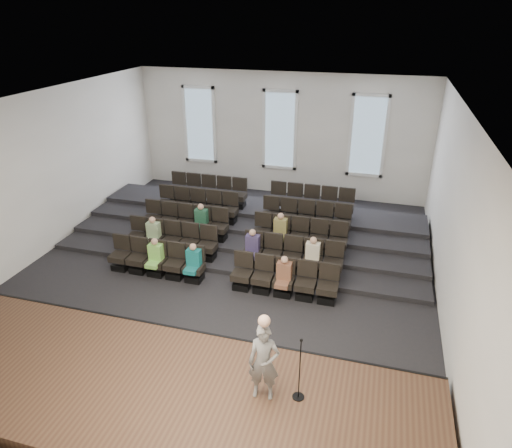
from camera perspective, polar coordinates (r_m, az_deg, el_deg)
The scene contains 14 objects.
ground at distance 13.76m, azimuth -3.90°, elevation -6.19°, with size 14.00×14.00×0.00m, color black.
ceiling at distance 11.94m, azimuth -4.63°, elevation 14.78°, with size 12.00×14.00×0.02m, color white.
wall_back at distance 19.06m, azimuth 3.02°, elevation 11.08°, with size 12.00×0.04×5.00m, color white.
wall_front at distance 7.38m, azimuth -23.76°, elevation -16.62°, with size 12.00×0.04×5.00m, color white.
wall_left at distance 15.66m, azimuth -25.55°, elevation 5.42°, with size 0.04×14.00×5.00m, color white.
wall_right at distance 12.11m, azimuth 23.67°, elevation 0.35°, with size 0.04×14.00×5.00m, color white.
stage at distance 9.98m, azimuth -14.32°, elevation -19.65°, with size 11.80×3.60×0.50m, color #4C3320.
stage_lip at distance 11.12m, azimuth -9.81°, elevation -13.67°, with size 11.80×0.06×0.52m, color black.
risers at distance 16.32m, azimuth -0.23°, elevation -0.01°, with size 11.80×4.80×0.60m.
seating_rows at distance 14.70m, azimuth -1.99°, elevation -0.91°, with size 6.80×4.70×1.67m.
windows at distance 18.95m, azimuth 2.99°, elevation 11.62°, with size 8.44×0.10×3.24m.
audience at distance 13.62m, azimuth -3.55°, elevation -2.60°, with size 5.45×2.64×1.10m.
speaker at distance 8.74m, azimuth 0.99°, elevation -16.92°, with size 0.58×0.38×1.60m, color slate.
mic_stand at distance 9.00m, azimuth 5.41°, elevation -18.91°, with size 0.23×0.23×1.39m.
Camera 1 is at (4.09, -11.00, 7.17)m, focal length 32.00 mm.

